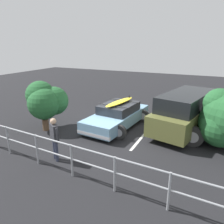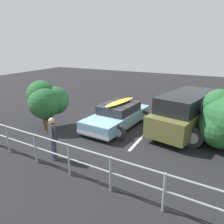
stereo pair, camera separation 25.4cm
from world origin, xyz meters
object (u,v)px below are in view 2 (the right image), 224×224
Objects in this scene: sedan_car at (118,116)px; person_bystander at (53,135)px; suv_car at (186,112)px; bush_near_left at (46,101)px.

person_bystander is at bearing 81.36° from sedan_car.
suv_car is 2.12× the size of bush_near_left.
sedan_car is 3.34m from suv_car.
bush_near_left is at bearing -43.63° from person_bystander.
person_bystander is at bearing 136.37° from bush_near_left.
suv_car reaches higher than person_bystander.
suv_car is at bearing -165.12° from sedan_car.
suv_car reaches higher than sedan_car.
sedan_car is at bearing -98.64° from person_bystander.
sedan_car is 4.18m from person_bystander.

